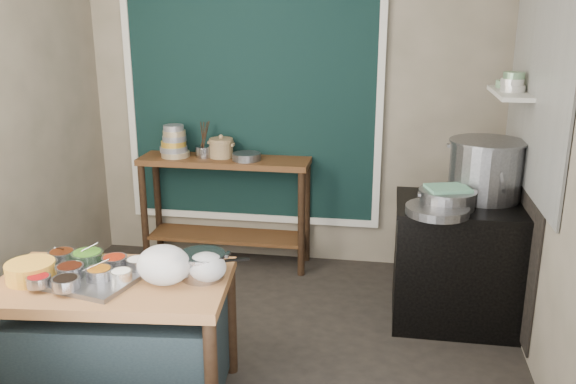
% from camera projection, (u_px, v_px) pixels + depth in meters
% --- Properties ---
extents(floor, '(3.50, 3.00, 0.02)m').
position_uv_depth(floor, '(257.00, 342.00, 4.13)').
color(floor, '#2B2621').
rests_on(floor, ground).
extents(back_wall, '(3.50, 0.02, 2.80)m').
position_uv_depth(back_wall, '(293.00, 103.00, 5.15)').
color(back_wall, gray).
rests_on(back_wall, floor).
extents(right_wall, '(0.02, 3.00, 2.80)m').
position_uv_depth(right_wall, '(558.00, 149.00, 3.44)').
color(right_wall, gray).
rests_on(right_wall, floor).
extents(curtain_panel, '(2.10, 0.02, 1.90)m').
position_uv_depth(curtain_panel, '(252.00, 108.00, 5.18)').
color(curtain_panel, black).
rests_on(curtain_panel, back_wall).
extents(curtain_frame, '(2.22, 0.03, 2.02)m').
position_uv_depth(curtain_frame, '(251.00, 108.00, 5.17)').
color(curtain_frame, beige).
rests_on(curtain_frame, back_wall).
extents(tile_panel, '(0.02, 1.70, 1.70)m').
position_uv_depth(tile_panel, '(540.00, 60.00, 3.84)').
color(tile_panel, '#B2B2AA').
rests_on(tile_panel, right_wall).
extents(soot_patch, '(0.01, 1.30, 1.30)m').
position_uv_depth(soot_patch, '(518.00, 226.00, 4.26)').
color(soot_patch, black).
rests_on(soot_patch, right_wall).
extents(wall_shelf, '(0.22, 0.70, 0.03)m').
position_uv_depth(wall_shelf, '(510.00, 93.00, 4.21)').
color(wall_shelf, beige).
rests_on(wall_shelf, right_wall).
extents(prep_table, '(1.32, 0.85, 0.75)m').
position_uv_depth(prep_table, '(118.00, 341.00, 3.41)').
color(prep_table, brown).
rests_on(prep_table, floor).
extents(back_counter, '(1.45, 0.40, 0.95)m').
position_uv_depth(back_counter, '(226.00, 211.00, 5.29)').
color(back_counter, '#502C17').
rests_on(back_counter, floor).
extents(stove_block, '(0.90, 0.68, 0.85)m').
position_uv_depth(stove_block, '(459.00, 264.00, 4.31)').
color(stove_block, black).
rests_on(stove_block, floor).
extents(stove_top, '(0.92, 0.69, 0.03)m').
position_uv_depth(stove_top, '(464.00, 205.00, 4.18)').
color(stove_top, black).
rests_on(stove_top, stove_block).
extents(condiment_tray, '(0.68, 0.55, 0.03)m').
position_uv_depth(condiment_tray, '(85.00, 276.00, 3.31)').
color(condiment_tray, gray).
rests_on(condiment_tray, prep_table).
extents(condiment_bowls, '(0.63, 0.48, 0.07)m').
position_uv_depth(condiment_bowls, '(81.00, 267.00, 3.32)').
color(condiment_bowls, gray).
rests_on(condiment_bowls, condiment_tray).
extents(yellow_basin, '(0.26, 0.26, 0.10)m').
position_uv_depth(yellow_basin, '(31.00, 271.00, 3.28)').
color(yellow_basin, orange).
rests_on(yellow_basin, prep_table).
extents(saucepan, '(0.34, 0.34, 0.14)m').
position_uv_depth(saucepan, '(202.00, 265.00, 3.31)').
color(saucepan, gray).
rests_on(saucepan, prep_table).
extents(plastic_bag_a, '(0.35, 0.32, 0.22)m').
position_uv_depth(plastic_bag_a, '(164.00, 265.00, 3.22)').
color(plastic_bag_a, white).
rests_on(plastic_bag_a, prep_table).
extents(plastic_bag_b, '(0.23, 0.20, 0.16)m').
position_uv_depth(plastic_bag_b, '(206.00, 267.00, 3.26)').
color(plastic_bag_b, white).
rests_on(plastic_bag_b, prep_table).
extents(bowl_stack, '(0.24, 0.24, 0.27)m').
position_uv_depth(bowl_stack, '(174.00, 143.00, 5.17)').
color(bowl_stack, tan).
rests_on(bowl_stack, back_counter).
extents(utensil_cup, '(0.21, 0.21, 0.09)m').
position_uv_depth(utensil_cup, '(205.00, 151.00, 5.18)').
color(utensil_cup, gray).
rests_on(utensil_cup, back_counter).
extents(ceramic_crock, '(0.27, 0.27, 0.14)m').
position_uv_depth(ceramic_crock, '(221.00, 149.00, 5.15)').
color(ceramic_crock, '#8C6D4C').
rests_on(ceramic_crock, back_counter).
extents(wide_bowl, '(0.31, 0.31, 0.06)m').
position_uv_depth(wide_bowl, '(247.00, 157.00, 5.07)').
color(wide_bowl, gray).
rests_on(wide_bowl, back_counter).
extents(stock_pot, '(0.66, 0.66, 0.42)m').
position_uv_depth(stock_pot, '(486.00, 170.00, 4.23)').
color(stock_pot, gray).
rests_on(stock_pot, stove_top).
extents(pot_lid, '(0.10, 0.39, 0.39)m').
position_uv_depth(pot_lid, '(498.00, 174.00, 4.18)').
color(pot_lid, gray).
rests_on(pot_lid, stove_top).
extents(steamer, '(0.50, 0.50, 0.13)m').
position_uv_depth(steamer, '(447.00, 199.00, 4.06)').
color(steamer, gray).
rests_on(steamer, stove_top).
extents(green_cloth, '(0.32, 0.28, 0.02)m').
position_uv_depth(green_cloth, '(448.00, 188.00, 4.04)').
color(green_cloth, '#67A983').
rests_on(green_cloth, steamer).
extents(shallow_pan, '(0.45, 0.45, 0.05)m').
position_uv_depth(shallow_pan, '(437.00, 210.00, 3.95)').
color(shallow_pan, gray).
rests_on(shallow_pan, stove_top).
extents(shelf_bowl_stack, '(0.17, 0.17, 0.13)m').
position_uv_depth(shelf_bowl_stack, '(512.00, 82.00, 4.16)').
color(shelf_bowl_stack, silver).
rests_on(shelf_bowl_stack, wall_shelf).
extents(shelf_bowl_green, '(0.16, 0.16, 0.05)m').
position_uv_depth(shelf_bowl_green, '(506.00, 84.00, 4.38)').
color(shelf_bowl_green, gray).
rests_on(shelf_bowl_green, wall_shelf).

